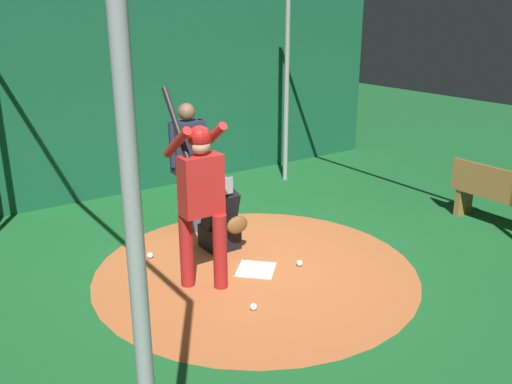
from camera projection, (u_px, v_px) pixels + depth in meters
ground_plane at (256, 270)px, 6.24m from camera, size 25.94×25.94×0.00m
dirt_circle at (256, 270)px, 6.24m from camera, size 3.67×3.67×0.01m
home_plate at (256, 269)px, 6.24m from camera, size 0.59×0.59×0.01m
batter at (200, 192)px, 5.56m from camera, size 0.68×0.49×2.10m
catcher at (221, 220)px, 6.70m from camera, size 0.58×0.40×0.96m
umpire at (188, 162)px, 7.00m from camera, size 0.22×0.49×1.74m
back_wall at (126, 87)px, 8.49m from camera, size 0.23×9.94×3.37m
cage_frame at (256, 66)px, 5.51m from camera, size 5.29×4.92×3.38m
bench at (507, 199)px, 7.27m from camera, size 1.59×0.36×0.85m
baseball_0 at (300, 263)px, 6.33m from camera, size 0.07×0.07×0.07m
baseball_1 at (150, 255)px, 6.52m from camera, size 0.07×0.07×0.07m
baseball_2 at (253, 307)px, 5.40m from camera, size 0.07×0.07×0.07m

